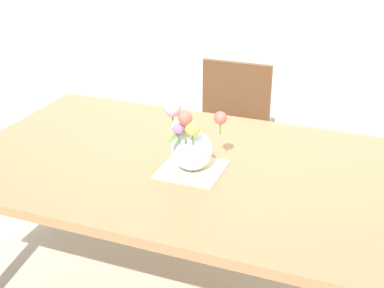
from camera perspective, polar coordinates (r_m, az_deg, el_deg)
The scene contains 4 objects.
dining_table at distance 2.29m, azimuth -1.39°, elevation -3.43°, with size 1.87×1.15×0.74m.
chair_far at distance 3.15m, azimuth 4.12°, elevation 1.69°, with size 0.42×0.42×0.90m.
placemat at distance 2.18m, azimuth -0.00°, elevation -2.77°, with size 0.25×0.25×0.01m, color beige.
flower_vase at distance 2.12m, azimuth -0.17°, elevation 0.09°, with size 0.26×0.27×0.28m.
Camera 1 is at (0.78, -1.86, 1.76)m, focal length 49.17 mm.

